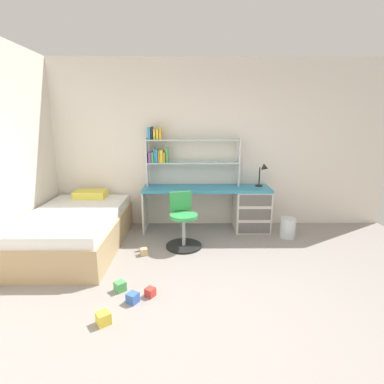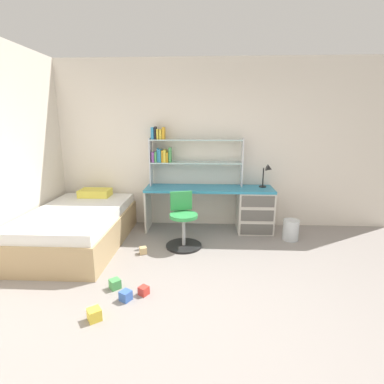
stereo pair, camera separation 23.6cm
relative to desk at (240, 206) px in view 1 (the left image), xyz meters
The scene contains 13 objects.
ground_plane 2.52m from the desk, 102.27° to the right, with size 6.16×6.44×0.02m, color gray.
room_shell 2.36m from the desk, 149.87° to the right, with size 6.16×6.44×2.77m.
desk is the anchor object (origin of this frame).
bookshelf_hutch 1.34m from the desk, behind, with size 1.53×0.22×0.97m.
desk_lamp 0.69m from the desk, ahead, with size 0.20×0.17×0.38m.
swivel_chair 1.16m from the desk, 143.65° to the right, with size 0.52×0.52×0.79m.
bed_platform 2.57m from the desk, 163.70° to the right, with size 1.24×2.01×0.67m.
waste_bin 0.83m from the desk, 27.65° to the right, with size 0.24×0.24×0.32m, color silver.
toy_block_natural_0 1.79m from the desk, 146.38° to the right, with size 0.09×0.09×0.09m, color tan.
toy_block_yellow_1 2.89m from the desk, 124.22° to the right, with size 0.11×0.11×0.11m, color gold.
toy_block_red_2 2.34m from the desk, 122.68° to the right, with size 0.09×0.09×0.09m, color red.
toy_block_blue_3 2.52m from the desk, 124.45° to the right, with size 0.10×0.10×0.10m, color #3860B7.
toy_block_green_4 2.46m from the desk, 130.70° to the right, with size 0.11×0.11×0.11m, color #479E51.
Camera 1 is at (-0.31, -2.27, 1.79)m, focal length 27.53 mm.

